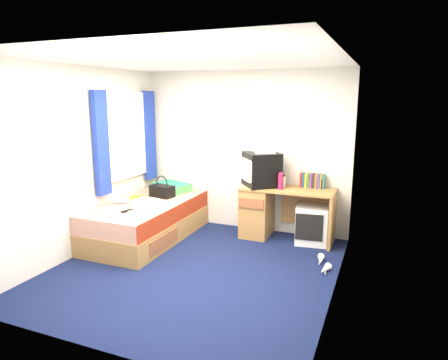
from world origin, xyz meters
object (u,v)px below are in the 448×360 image
at_px(remote_control, 127,211).
at_px(white_heels, 323,264).
at_px(storage_cube, 312,224).
at_px(vcr, 262,150).
at_px(magazine, 138,198).
at_px(pillow, 172,187).
at_px(crt_tv, 261,169).
at_px(water_bottle, 122,201).
at_px(picture_frame, 321,184).
at_px(aerosol_can, 284,182).
at_px(desk, 269,210).
at_px(colour_swatch_fan, 129,211).
at_px(towel, 146,203).
at_px(pink_water_bottle, 280,182).
at_px(bed, 148,220).
at_px(handbag, 162,191).

bearing_deg(remote_control, white_heels, 23.88).
relative_size(storage_cube, white_heels, 1.07).
xyz_separation_m(storage_cube, remote_control, (-2.20, -1.23, 0.28)).
xyz_separation_m(vcr, magazine, (-1.71, -0.61, -0.73)).
xyz_separation_m(pillow, crt_tv, (1.48, -0.02, 0.39)).
bearing_deg(storage_cube, water_bottle, -166.80).
bearing_deg(crt_tv, remote_control, -86.51).
relative_size(picture_frame, aerosol_can, 0.86).
height_order(vcr, white_heels, vcr).
relative_size(desk, water_bottle, 6.50).
bearing_deg(crt_tv, water_bottle, -99.53).
distance_m(water_bottle, colour_swatch_fan, 0.46).
height_order(pillow, towel, pillow).
relative_size(magazine, colour_swatch_fan, 1.27).
distance_m(pink_water_bottle, water_bottle, 2.24).
bearing_deg(picture_frame, bed, -173.03).
relative_size(colour_swatch_fan, remote_control, 1.38).
xyz_separation_m(pillow, aerosol_can, (1.82, -0.01, 0.23)).
height_order(crt_tv, aerosol_can, crt_tv).
height_order(aerosol_can, magazine, aerosol_can).
relative_size(pink_water_bottle, white_heels, 0.43).
bearing_deg(colour_swatch_fan, towel, 75.01).
bearing_deg(magazine, picture_frame, 16.54).
bearing_deg(pillow, remote_control, -88.04).
distance_m(pillow, handbag, 0.41).
height_order(towel, magazine, towel).
xyz_separation_m(crt_tv, aerosol_can, (0.33, 0.01, -0.16)).
xyz_separation_m(pink_water_bottle, colour_swatch_fan, (-1.73, -1.12, -0.31)).
xyz_separation_m(storage_cube, picture_frame, (0.08, 0.17, 0.55)).
height_order(pillow, picture_frame, picture_frame).
bearing_deg(water_bottle, storage_cube, 19.91).
bearing_deg(aerosol_can, pillow, 179.68).
bearing_deg(pillow, aerosol_can, -0.32).
xyz_separation_m(pink_water_bottle, water_bottle, (-2.07, -0.81, -0.28)).
bearing_deg(bed, pink_water_bottle, 19.09).
bearing_deg(white_heels, storage_cube, 109.32).
relative_size(aerosol_can, towel, 0.53).
bearing_deg(handbag, colour_swatch_fan, -77.55).
xyz_separation_m(picture_frame, aerosol_can, (-0.50, -0.15, 0.01)).
height_order(crt_tv, water_bottle, crt_tv).
relative_size(desk, pink_water_bottle, 6.04).
xyz_separation_m(vcr, pink_water_bottle, (0.31, -0.13, -0.42)).
distance_m(bed, colour_swatch_fan, 0.58).
bearing_deg(picture_frame, desk, 177.96).
xyz_separation_m(pillow, picture_frame, (2.32, 0.14, 0.22)).
height_order(picture_frame, pink_water_bottle, pink_water_bottle).
bearing_deg(crt_tv, aerosol_can, 53.39).
bearing_deg(vcr, magazine, -101.40).
relative_size(handbag, remote_control, 2.41).
bearing_deg(towel, handbag, 98.33).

